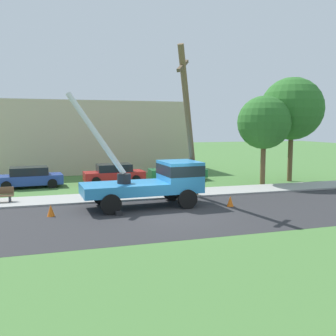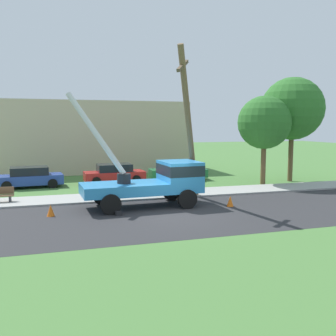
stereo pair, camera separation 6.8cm
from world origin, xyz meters
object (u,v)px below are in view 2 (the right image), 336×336
(roadside_tree_far, at_px, (264,123))
(parked_sedan_blue, at_px, (29,177))
(traffic_cone_ahead, at_px, (230,201))
(traffic_cone_curbside, at_px, (184,194))
(roadside_tree_near, at_px, (292,109))
(leaning_utility_pole, at_px, (189,125))
(traffic_cone_behind, at_px, (51,210))
(parked_sedan_green, at_px, (178,171))
(parked_sedan_red, at_px, (114,174))
(utility_truck, at_px, (157,180))

(roadside_tree_far, bearing_deg, parked_sedan_blue, 168.35)
(traffic_cone_ahead, bearing_deg, parked_sedan_blue, 137.53)
(traffic_cone_curbside, xyz_separation_m, roadside_tree_near, (10.16, 4.41, 5.21))
(leaning_utility_pole, relative_size, parked_sedan_blue, 1.85)
(traffic_cone_behind, height_order, parked_sedan_green, parked_sedan_green)
(traffic_cone_ahead, relative_size, traffic_cone_curbside, 1.00)
(leaning_utility_pole, xyz_separation_m, parked_sedan_red, (-2.88, 8.15, -3.57))
(traffic_cone_curbside, bearing_deg, leaning_utility_pole, -92.15)
(parked_sedan_green, xyz_separation_m, roadside_tree_far, (5.28, -3.78, 3.74))
(parked_sedan_blue, height_order, roadside_tree_near, roadside_tree_near)
(traffic_cone_curbside, relative_size, parked_sedan_blue, 0.12)
(leaning_utility_pole, bearing_deg, parked_sedan_green, 75.61)
(traffic_cone_curbside, xyz_separation_m, parked_sedan_blue, (-8.82, 7.06, 0.43))
(traffic_cone_behind, height_order, roadside_tree_near, roadside_tree_near)
(parked_sedan_red, xyz_separation_m, parked_sedan_green, (5.00, 0.15, 0.00))
(parked_sedan_blue, xyz_separation_m, parked_sedan_red, (5.92, 0.29, 0.00))
(leaning_utility_pole, height_order, parked_sedan_red, leaning_utility_pole)
(traffic_cone_ahead, height_order, parked_sedan_green, parked_sedan_green)
(traffic_cone_curbside, distance_m, roadside_tree_near, 12.24)
(leaning_utility_pole, relative_size, traffic_cone_behind, 14.99)
(traffic_cone_ahead, xyz_separation_m, roadside_tree_far, (5.70, 6.28, 4.17))
(roadside_tree_near, bearing_deg, traffic_cone_curbside, -156.52)
(utility_truck, bearing_deg, roadside_tree_near, 24.96)
(utility_truck, bearing_deg, parked_sedan_green, 64.99)
(traffic_cone_ahead, distance_m, roadside_tree_near, 12.15)
(traffic_cone_curbside, bearing_deg, traffic_cone_behind, -164.38)
(utility_truck, distance_m, roadside_tree_near, 13.99)
(roadside_tree_near, bearing_deg, traffic_cone_ahead, -140.53)
(traffic_cone_behind, relative_size, parked_sedan_blue, 0.12)
(parked_sedan_red, relative_size, roadside_tree_near, 0.57)
(traffic_cone_ahead, distance_m, traffic_cone_curbside, 3.07)
(parked_sedan_green, bearing_deg, traffic_cone_behind, -134.80)
(utility_truck, distance_m, traffic_cone_curbside, 2.59)
(roadside_tree_far, bearing_deg, utility_truck, -152.14)
(leaning_utility_pole, xyz_separation_m, traffic_cone_ahead, (1.71, -1.76, -4.01))
(traffic_cone_curbside, bearing_deg, parked_sedan_blue, 141.36)
(parked_sedan_blue, bearing_deg, traffic_cone_behind, -81.09)
(traffic_cone_curbside, bearing_deg, parked_sedan_red, 111.58)
(leaning_utility_pole, height_order, traffic_cone_behind, leaning_utility_pole)
(parked_sedan_red, bearing_deg, roadside_tree_near, -12.65)
(traffic_cone_behind, distance_m, roadside_tree_near, 19.42)
(parked_sedan_blue, distance_m, roadside_tree_near, 19.75)
(traffic_cone_ahead, xyz_separation_m, traffic_cone_behind, (-9.08, 0.50, 0.00))
(traffic_cone_behind, distance_m, traffic_cone_curbside, 7.68)
(utility_truck, height_order, parked_sedan_blue, utility_truck)
(utility_truck, height_order, traffic_cone_ahead, utility_truck)
(traffic_cone_curbside, distance_m, parked_sedan_red, 7.91)
(traffic_cone_behind, height_order, traffic_cone_curbside, same)
(traffic_cone_ahead, distance_m, roadside_tree_far, 9.45)
(traffic_cone_ahead, bearing_deg, roadside_tree_near, 39.47)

